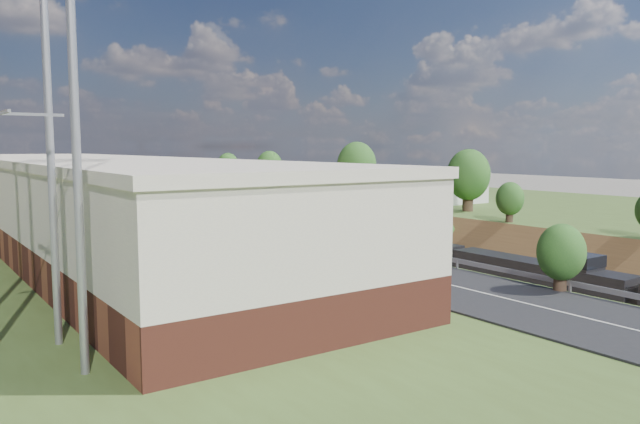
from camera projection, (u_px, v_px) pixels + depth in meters
platform_right at (441, 210)px, 102.03m from camera, size 44.00×180.00×5.00m
embankment_left at (189, 251)px, 77.25m from camera, size 10.00×180.00×10.00m
embankment_right at (332, 236)px, 89.77m from camera, size 10.00×180.00×10.00m
rail_left_track at (249, 244)px, 82.02m from camera, size 1.58×180.00×0.18m
rail_right_track at (282, 241)px, 84.98m from camera, size 1.58×180.00×0.18m
road at (152, 213)px, 74.16m from camera, size 8.00×180.00×0.10m
guardrail at (185, 207)px, 76.28m from camera, size 0.10×171.00×0.70m
commercial_building at (95, 203)px, 48.74m from camera, size 14.30×62.30×7.00m
overpass at (121, 184)px, 133.56m from camera, size 24.50×8.30×7.40m
white_building_near at (435, 188)px, 89.63m from camera, size 9.00×12.00×4.00m
white_building_far at (341, 182)px, 107.31m from camera, size 8.00×10.00×3.60m
tree_right_large at (468, 175)px, 75.89m from camera, size 5.25×5.25×7.61m
tree_left_crest at (405, 231)px, 43.43m from camera, size 2.45×2.45×3.55m
freight_train at (213, 210)px, 102.50m from camera, size 2.72×168.88×4.55m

